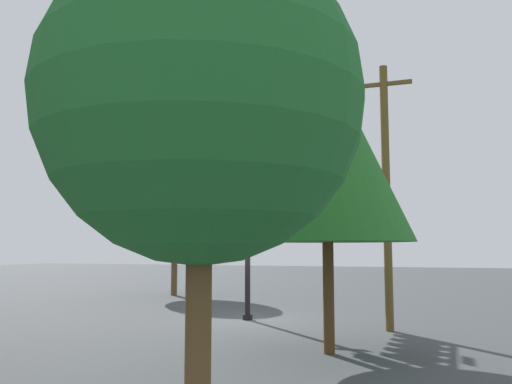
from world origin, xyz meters
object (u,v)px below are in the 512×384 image
object	(u,v)px
signal_pole_assembly	(262,180)
utility_pole	(386,190)
fire_hydrant	(203,303)
tree_mid	(201,103)
tree_near	(175,210)
tree_far	(326,148)

from	to	relation	value
signal_pole_assembly	utility_pole	size ratio (longest dim) A/B	0.84
fire_hydrant	tree_mid	world-z (taller)	tree_mid
signal_pole_assembly	tree_mid	distance (m)	13.31
utility_pole	tree_mid	distance (m)	10.48
signal_pole_assembly	tree_mid	size ratio (longest dim) A/B	1.01
tree_near	tree_far	distance (m)	17.70
tree_mid	signal_pole_assembly	bearing A→B (deg)	14.57
tree_near	fire_hydrant	bearing A→B (deg)	-144.60
utility_pole	fire_hydrant	bearing A→B (deg)	73.46
tree_far	fire_hydrant	bearing A→B (deg)	44.79
utility_pole	tree_mid	bearing A→B (deg)	170.59
signal_pole_assembly	tree_near	bearing A→B (deg)	47.43
signal_pole_assembly	tree_mid	bearing A→B (deg)	-165.43
signal_pole_assembly	tree_near	world-z (taller)	signal_pole_assembly
tree_mid	tree_far	bearing A→B (deg)	-5.86
signal_pole_assembly	utility_pole	xyz separation A→B (m)	(-2.53, -5.06, -0.85)
utility_pole	tree_mid	world-z (taller)	utility_pole
utility_pole	fire_hydrant	xyz separation A→B (m)	(2.20, 7.40, -4.01)
signal_pole_assembly	utility_pole	distance (m)	5.72
fire_hydrant	tree_mid	size ratio (longest dim) A/B	0.12
signal_pole_assembly	fire_hydrant	distance (m)	5.41
utility_pole	tree_near	distance (m)	15.60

